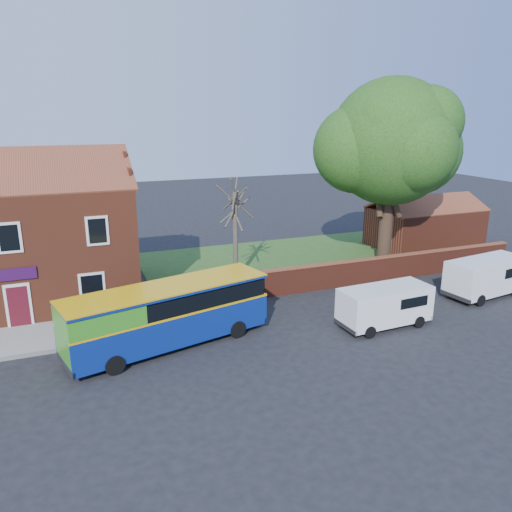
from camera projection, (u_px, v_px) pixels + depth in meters
name	position (u px, v px, depth m)	size (l,w,h in m)	color
ground	(197.00, 372.00, 20.56)	(120.00, 120.00, 0.00)	black
pavement	(20.00, 341.00, 23.24)	(18.00, 3.50, 0.12)	gray
kerb	(17.00, 357.00, 21.67)	(18.00, 0.15, 0.14)	slate
grass_strip	(323.00, 257.00, 36.73)	(26.00, 12.00, 0.04)	#426B28
shop_building	(17.00, 242.00, 27.44)	(12.30, 8.13, 10.50)	brown
boundary_wall	(370.00, 270.00, 31.15)	(22.00, 0.38, 1.60)	maroon
outbuilding	(424.00, 226.00, 39.44)	(8.20, 5.06, 4.17)	maroon
bus	(162.00, 314.00, 22.29)	(9.68, 4.59, 2.86)	navy
van_near	(385.00, 305.00, 24.69)	(4.71, 2.11, 2.03)	white
van_far	(487.00, 275.00, 28.76)	(5.25, 2.66, 2.21)	white
large_tree	(391.00, 146.00, 32.32)	(10.27, 8.12, 12.52)	black
bare_tree	(235.00, 232.00, 30.83)	(2.32, 2.76, 6.18)	#4C4238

